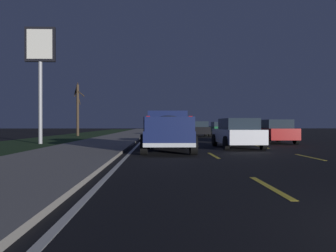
{
  "coord_description": "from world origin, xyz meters",
  "views": [
    {
      "loc": [
        -2.89,
        3.95,
        1.23
      ],
      "look_at": [
        12.34,
        3.48,
        1.16
      ],
      "focal_mm": 35.43,
      "sensor_mm": 36.0,
      "label": 1
    }
  ],
  "objects_px": {
    "pickup_truck": "(168,130)",
    "sedan_white": "(237,133)",
    "sedan_red": "(274,131)",
    "bare_tree_far": "(78,108)",
    "street_light_near": "(0,17)",
    "gas_price_sign": "(40,56)",
    "sedan_black": "(199,129)",
    "sedan_green": "(219,128)"
  },
  "relations": [
    {
      "from": "sedan_white",
      "to": "sedan_red",
      "type": "xyz_separation_m",
      "value": [
        4.43,
        -3.48,
        0.0
      ]
    },
    {
      "from": "street_light_near",
      "to": "sedan_green",
      "type": "bearing_deg",
      "value": -24.41
    },
    {
      "from": "sedan_white",
      "to": "bare_tree_far",
      "type": "bearing_deg",
      "value": 33.97
    },
    {
      "from": "sedan_white",
      "to": "street_light_near",
      "type": "bearing_deg",
      "value": 119.11
    },
    {
      "from": "pickup_truck",
      "to": "sedan_white",
      "type": "distance_m",
      "value": 4.16
    },
    {
      "from": "sedan_red",
      "to": "street_light_near",
      "type": "bearing_deg",
      "value": 126.74
    },
    {
      "from": "gas_price_sign",
      "to": "sedan_red",
      "type": "bearing_deg",
      "value": -89.04
    },
    {
      "from": "sedan_white",
      "to": "sedan_black",
      "type": "distance_m",
      "value": 16.45
    },
    {
      "from": "sedan_black",
      "to": "pickup_truck",
      "type": "bearing_deg",
      "value": 168.61
    },
    {
      "from": "pickup_truck",
      "to": "sedan_green",
      "type": "bearing_deg",
      "value": -15.55
    },
    {
      "from": "pickup_truck",
      "to": "sedan_black",
      "type": "distance_m",
      "value": 18.76
    },
    {
      "from": "sedan_red",
      "to": "bare_tree_far",
      "type": "bearing_deg",
      "value": 48.15
    },
    {
      "from": "sedan_red",
      "to": "sedan_black",
      "type": "xyz_separation_m",
      "value": [
        12.02,
        3.46,
        0.0
      ]
    },
    {
      "from": "gas_price_sign",
      "to": "bare_tree_far",
      "type": "relative_size",
      "value": 1.29
    },
    {
      "from": "gas_price_sign",
      "to": "sedan_black",
      "type": "bearing_deg",
      "value": -43.47
    },
    {
      "from": "sedan_green",
      "to": "gas_price_sign",
      "type": "relative_size",
      "value": 0.59
    },
    {
      "from": "sedan_red",
      "to": "bare_tree_far",
      "type": "xyz_separation_m",
      "value": [
        14.61,
        16.32,
        2.18
      ]
    },
    {
      "from": "bare_tree_far",
      "to": "street_light_near",
      "type": "bearing_deg",
      "value": -172.56
    },
    {
      "from": "sedan_white",
      "to": "sedan_green",
      "type": "bearing_deg",
      "value": -8.1
    },
    {
      "from": "sedan_green",
      "to": "sedan_white",
      "type": "relative_size",
      "value": 1.0
    },
    {
      "from": "pickup_truck",
      "to": "bare_tree_far",
      "type": "distance_m",
      "value": 22.97
    },
    {
      "from": "street_light_near",
      "to": "sedan_red",
      "type": "bearing_deg",
      "value": -53.26
    },
    {
      "from": "street_light_near",
      "to": "sedan_black",
      "type": "bearing_deg",
      "value": -23.89
    },
    {
      "from": "sedan_red",
      "to": "gas_price_sign",
      "type": "xyz_separation_m",
      "value": [
        -0.25,
        15.1,
        4.82
      ]
    },
    {
      "from": "pickup_truck",
      "to": "sedan_red",
      "type": "xyz_separation_m",
      "value": [
        6.36,
        -7.17,
        -0.2
      ]
    },
    {
      "from": "sedan_black",
      "to": "sedan_red",
      "type": "bearing_deg",
      "value": -163.93
    },
    {
      "from": "pickup_truck",
      "to": "bare_tree_far",
      "type": "xyz_separation_m",
      "value": [
        20.98,
        9.15,
        1.99
      ]
    },
    {
      "from": "sedan_white",
      "to": "sedan_red",
      "type": "distance_m",
      "value": 5.64
    },
    {
      "from": "gas_price_sign",
      "to": "street_light_near",
      "type": "distance_m",
      "value": 9.77
    },
    {
      "from": "pickup_truck",
      "to": "sedan_white",
      "type": "height_order",
      "value": "pickup_truck"
    },
    {
      "from": "sedan_red",
      "to": "sedan_black",
      "type": "distance_m",
      "value": 12.51
    },
    {
      "from": "bare_tree_far",
      "to": "pickup_truck",
      "type": "bearing_deg",
      "value": -156.44
    },
    {
      "from": "gas_price_sign",
      "to": "bare_tree_far",
      "type": "distance_m",
      "value": 15.15
    },
    {
      "from": "gas_price_sign",
      "to": "bare_tree_far",
      "type": "xyz_separation_m",
      "value": [
        14.87,
        1.21,
        -2.63
      ]
    },
    {
      "from": "street_light_near",
      "to": "bare_tree_far",
      "type": "bearing_deg",
      "value": 7.44
    },
    {
      "from": "sedan_red",
      "to": "street_light_near",
      "type": "distance_m",
      "value": 16.92
    },
    {
      "from": "pickup_truck",
      "to": "sedan_green",
      "type": "height_order",
      "value": "pickup_truck"
    },
    {
      "from": "sedan_black",
      "to": "bare_tree_far",
      "type": "bearing_deg",
      "value": 78.61
    },
    {
      "from": "sedan_white",
      "to": "pickup_truck",
      "type": "bearing_deg",
      "value": 117.69
    },
    {
      "from": "pickup_truck",
      "to": "gas_price_sign",
      "type": "bearing_deg",
      "value": 52.42
    },
    {
      "from": "sedan_black",
      "to": "bare_tree_far",
      "type": "xyz_separation_m",
      "value": [
        2.59,
        12.85,
        2.18
      ]
    },
    {
      "from": "sedan_white",
      "to": "sedan_black",
      "type": "xyz_separation_m",
      "value": [
        16.45,
        -0.02,
        0.0
      ]
    }
  ]
}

